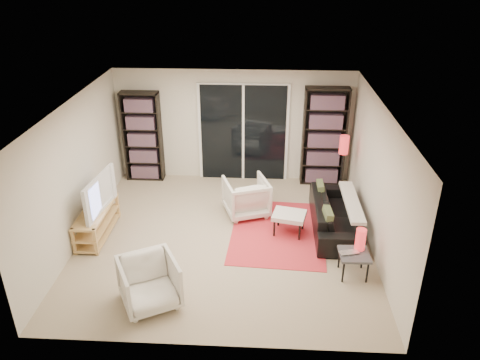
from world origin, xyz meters
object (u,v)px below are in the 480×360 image
at_px(bookshelf_left, 143,137).
at_px(floor_lamp, 343,152).
at_px(armchair_front, 149,283).
at_px(side_table, 354,256).
at_px(sofa, 335,215).
at_px(ottoman, 289,216).
at_px(bookshelf_right, 324,137).
at_px(tv_stand, 97,222).
at_px(armchair_back, 246,197).

height_order(bookshelf_left, floor_lamp, bookshelf_left).
relative_size(bookshelf_left, floor_lamp, 1.45).
xyz_separation_m(armchair_front, side_table, (2.98, 0.82, -0.01)).
height_order(sofa, floor_lamp, floor_lamp).
xyz_separation_m(armchair_front, ottoman, (2.03, 1.98, -0.01)).
distance_m(bookshelf_left, bookshelf_right, 3.85).
distance_m(tv_stand, armchair_front, 2.20).
relative_size(tv_stand, armchair_back, 1.67).
xyz_separation_m(bookshelf_left, sofa, (3.90, -1.90, -0.69)).
relative_size(bookshelf_right, ottoman, 3.25).
distance_m(armchair_back, ottoman, 1.03).
bearing_deg(armchair_front, side_table, -12.53).
relative_size(armchair_back, side_table, 1.70).
relative_size(bookshelf_right, tv_stand, 1.59).
distance_m(armchair_back, side_table, 2.51).
relative_size(bookshelf_left, sofa, 0.99).
distance_m(bookshelf_left, floor_lamp, 4.21).
relative_size(tv_stand, floor_lamp, 0.98).
bearing_deg(side_table, bookshelf_right, 92.97).
relative_size(armchair_front, floor_lamp, 0.58).
distance_m(tv_stand, ottoman, 3.39).
bearing_deg(sofa, side_table, -174.49).
xyz_separation_m(bookshelf_right, tv_stand, (-4.16, -2.33, -0.79)).
bearing_deg(armchair_front, armchair_back, 36.72).
height_order(bookshelf_left, side_table, bookshelf_left).
height_order(bookshelf_right, armchair_front, bookshelf_right).
height_order(bookshelf_left, bookshelf_right, bookshelf_right).
bearing_deg(bookshelf_left, floor_lamp, -9.68).
distance_m(bookshelf_left, tv_stand, 2.46).
bearing_deg(sofa, floor_lamp, -11.25).
xyz_separation_m(bookshelf_left, floor_lamp, (4.15, -0.71, 0.05)).
bearing_deg(floor_lamp, armchair_front, -132.76).
bearing_deg(armchair_back, armchair_front, 45.42).
height_order(armchair_back, floor_lamp, floor_lamp).
relative_size(bookshelf_left, armchair_back, 2.46).
distance_m(bookshelf_left, armchair_back, 2.77).
height_order(tv_stand, sofa, sofa).
relative_size(armchair_back, armchair_front, 1.01).
bearing_deg(bookshelf_left, ottoman, -34.35).
xyz_separation_m(tv_stand, side_table, (4.32, -0.92, 0.09)).
xyz_separation_m(sofa, armchair_front, (-2.86, -2.17, 0.07)).
xyz_separation_m(ottoman, side_table, (0.95, -1.15, 0.01)).
height_order(bookshelf_right, sofa, bookshelf_right).
bearing_deg(tv_stand, bookshelf_right, 29.32).
xyz_separation_m(ottoman, floor_lamp, (1.08, 1.39, 0.68)).
bearing_deg(ottoman, armchair_back, 140.15).
xyz_separation_m(bookshelf_left, side_table, (4.02, -3.25, -0.62)).
bearing_deg(side_table, tv_stand, 168.00).
height_order(bookshelf_right, armchair_back, bookshelf_right).
relative_size(armchair_back, ottoman, 1.22).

